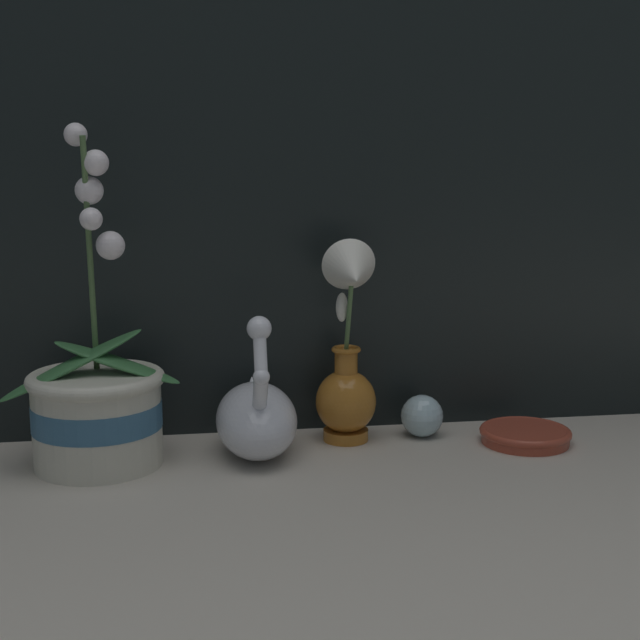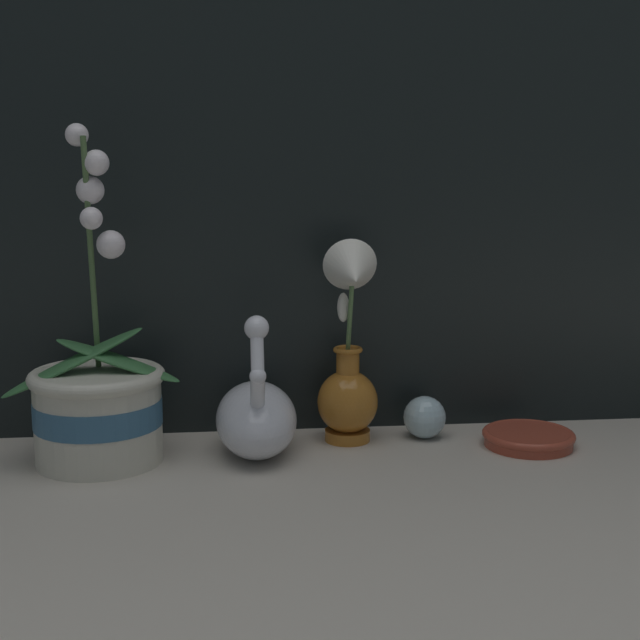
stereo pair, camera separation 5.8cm
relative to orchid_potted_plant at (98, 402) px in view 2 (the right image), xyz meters
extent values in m
plane|color=#BCB2A3|center=(0.31, -0.11, -0.09)|extent=(2.80, 2.80, 0.00)
cube|color=black|center=(0.31, 0.14, 0.51)|extent=(2.80, 0.03, 1.20)
cylinder|color=beige|center=(0.00, 0.00, -0.02)|extent=(0.18, 0.18, 0.13)
cylinder|color=#386689|center=(0.00, 0.00, -0.01)|extent=(0.18, 0.18, 0.04)
torus|color=beige|center=(0.00, 0.00, 0.04)|extent=(0.19, 0.19, 0.02)
cylinder|color=#4C6B3D|center=(0.00, 0.00, 0.21)|extent=(0.01, 0.05, 0.32)
ellipsoid|color=#38703D|center=(0.03, 0.00, 0.06)|extent=(0.18, 0.07, 0.07)
ellipsoid|color=#38703D|center=(-0.03, -0.01, 0.06)|extent=(0.21, 0.09, 0.10)
sphere|color=white|center=(-0.01, 0.00, 0.37)|extent=(0.03, 0.03, 0.03)
sphere|color=white|center=(0.01, -0.01, 0.33)|extent=(0.03, 0.03, 0.03)
sphere|color=white|center=(0.00, 0.00, 0.30)|extent=(0.04, 0.04, 0.04)
sphere|color=white|center=(0.01, -0.02, 0.26)|extent=(0.03, 0.03, 0.03)
sphere|color=white|center=(0.03, -0.01, 0.22)|extent=(0.04, 0.04, 0.04)
ellipsoid|color=white|center=(0.22, 0.01, -0.03)|extent=(0.12, 0.19, 0.11)
cone|color=white|center=(0.22, 0.08, -0.02)|extent=(0.06, 0.08, 0.08)
cylinder|color=white|center=(0.22, -0.07, 0.02)|extent=(0.02, 0.06, 0.07)
sphere|color=white|center=(0.22, -0.09, 0.05)|extent=(0.02, 0.02, 0.02)
cylinder|color=white|center=(0.22, -0.08, 0.08)|extent=(0.02, 0.04, 0.07)
sphere|color=white|center=(0.22, -0.06, 0.11)|extent=(0.03, 0.03, 0.03)
cylinder|color=#B26B23|center=(0.37, 0.06, -0.08)|extent=(0.07, 0.07, 0.02)
ellipsoid|color=#B26B23|center=(0.37, 0.06, -0.03)|extent=(0.09, 0.09, 0.10)
cylinder|color=#B26B23|center=(0.37, 0.06, 0.04)|extent=(0.04, 0.04, 0.04)
torus|color=#B26B23|center=(0.37, 0.06, 0.05)|extent=(0.05, 0.05, 0.01)
cylinder|color=#567A47|center=(0.37, 0.04, 0.11)|extent=(0.01, 0.04, 0.11)
cone|color=white|center=(0.37, 0.01, 0.18)|extent=(0.08, 0.08, 0.09)
ellipsoid|color=white|center=(0.36, 0.05, 0.12)|extent=(0.02, 0.02, 0.04)
sphere|color=silver|center=(0.49, 0.06, -0.05)|extent=(0.07, 0.07, 0.07)
cylinder|color=#A8422D|center=(0.63, 0.00, -0.08)|extent=(0.13, 0.13, 0.02)
torus|color=#A8422D|center=(0.63, 0.00, -0.07)|extent=(0.14, 0.14, 0.01)
camera|label=1|loc=(0.13, -1.24, 0.34)|focal=50.00mm
camera|label=2|loc=(0.19, -1.25, 0.34)|focal=50.00mm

